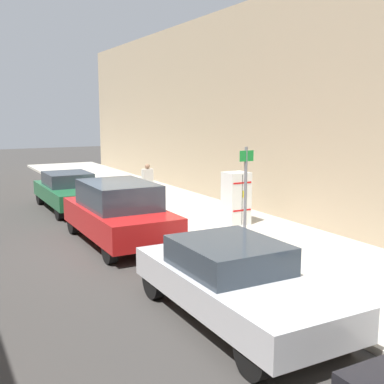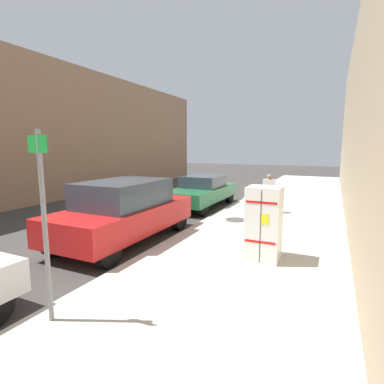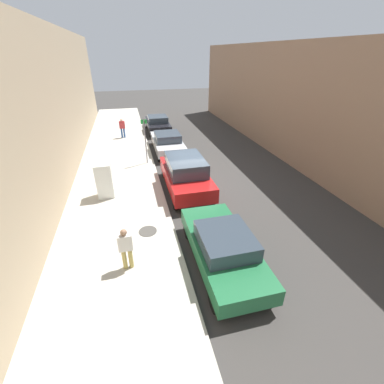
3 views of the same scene
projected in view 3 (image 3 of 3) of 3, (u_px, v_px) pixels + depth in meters
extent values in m
plane|color=#383533|center=(191.00, 186.00, 13.73)|extent=(80.00, 80.00, 0.00)
cube|color=#B2ADA0|center=(117.00, 193.00, 12.89)|extent=(4.53, 44.00, 0.13)
cube|color=tan|center=(21.00, 122.00, 10.40)|extent=(2.03, 39.60, 7.58)
cube|color=#937056|center=(330.00, 112.00, 13.69)|extent=(1.87, 37.40, 6.89)
cube|color=silver|center=(104.00, 180.00, 12.09)|extent=(0.74, 0.68, 1.67)
cube|color=black|center=(105.00, 177.00, 12.38)|extent=(0.01, 0.01, 1.59)
cube|color=yellow|center=(102.00, 174.00, 12.28)|extent=(0.16, 0.01, 0.22)
cube|color=red|center=(103.00, 167.00, 12.13)|extent=(0.67, 0.01, 0.05)
cube|color=red|center=(106.00, 184.00, 12.55)|extent=(0.67, 0.01, 0.05)
cylinder|color=#47443F|center=(148.00, 231.00, 10.02)|extent=(0.70, 0.70, 0.02)
cylinder|color=slate|center=(145.00, 141.00, 15.54)|extent=(0.07, 0.07, 2.78)
cube|color=#198C33|center=(144.00, 122.00, 14.99)|extent=(0.36, 0.02, 0.24)
cylinder|color=#A8934C|center=(124.00, 259.00, 8.16)|extent=(0.14, 0.14, 0.75)
cylinder|color=#A8934C|center=(131.00, 258.00, 8.20)|extent=(0.14, 0.14, 0.75)
cube|color=beige|center=(125.00, 242.00, 7.87)|extent=(0.44, 0.22, 0.56)
sphere|color=#8C664C|center=(123.00, 232.00, 7.69)|extent=(0.20, 0.20, 0.20)
cylinder|color=#2D5193|center=(122.00, 133.00, 20.78)|extent=(0.14, 0.14, 0.76)
cylinder|color=#2D5193|center=(124.00, 133.00, 20.82)|extent=(0.14, 0.14, 0.76)
cube|color=#B73338|center=(122.00, 125.00, 20.48)|extent=(0.44, 0.22, 0.57)
sphere|color=beige|center=(121.00, 120.00, 20.30)|extent=(0.20, 0.20, 0.20)
cube|color=#1E6038|center=(222.00, 248.00, 8.41)|extent=(1.82, 4.48, 0.55)
cube|color=#2D3842|center=(226.00, 240.00, 7.97)|extent=(1.60, 1.88, 0.50)
cylinder|color=black|center=(188.00, 229.00, 9.77)|extent=(0.22, 0.71, 0.71)
cylinder|color=black|center=(226.00, 223.00, 10.10)|extent=(0.22, 0.71, 0.71)
cylinder|color=black|center=(215.00, 300.00, 6.99)|extent=(0.22, 0.71, 0.71)
cylinder|color=black|center=(267.00, 289.00, 7.32)|extent=(0.22, 0.71, 0.71)
cube|color=red|center=(186.00, 177.00, 13.01)|extent=(1.98, 4.57, 0.70)
cube|color=#2D3842|center=(186.00, 165.00, 12.68)|extent=(1.74, 2.51, 0.70)
cylinder|color=black|center=(164.00, 172.00, 14.44)|extent=(0.22, 0.68, 0.68)
cylinder|color=black|center=(194.00, 169.00, 14.81)|extent=(0.22, 0.68, 0.68)
cylinder|color=black|center=(176.00, 202.00, 11.56)|extent=(0.22, 0.68, 0.68)
cylinder|color=black|center=(212.00, 198.00, 11.92)|extent=(0.22, 0.68, 0.68)
cube|color=silver|center=(167.00, 143.00, 18.08)|extent=(1.89, 4.56, 0.55)
cube|color=#2D3842|center=(168.00, 137.00, 17.64)|extent=(1.66, 1.92, 0.50)
cylinder|color=black|center=(153.00, 141.00, 19.47)|extent=(0.22, 0.71, 0.71)
cylinder|color=black|center=(174.00, 139.00, 19.81)|extent=(0.22, 0.71, 0.71)
cylinder|color=black|center=(159.00, 156.00, 16.62)|extent=(0.22, 0.71, 0.71)
cylinder|color=black|center=(184.00, 154.00, 16.96)|extent=(0.22, 0.71, 0.71)
cube|color=black|center=(158.00, 124.00, 22.70)|extent=(1.85, 4.39, 0.55)
cube|color=#2D3842|center=(158.00, 119.00, 22.26)|extent=(1.63, 1.84, 0.50)
cylinder|color=black|center=(147.00, 124.00, 24.01)|extent=(0.22, 0.73, 0.73)
cylinder|color=black|center=(164.00, 123.00, 24.35)|extent=(0.22, 0.73, 0.73)
cylinder|color=black|center=(151.00, 133.00, 21.32)|extent=(0.22, 0.73, 0.73)
cylinder|color=black|center=(170.00, 132.00, 21.66)|extent=(0.22, 0.73, 0.73)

